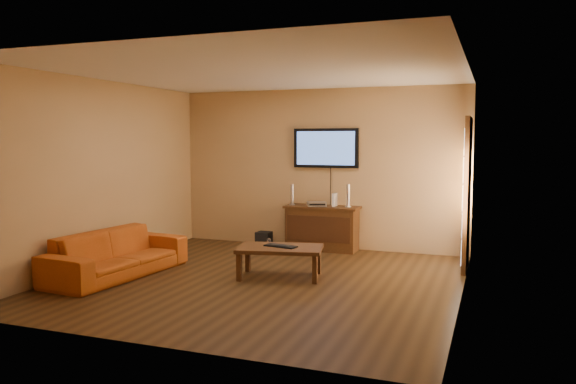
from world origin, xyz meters
The scene contains 14 objects.
ground_plane centered at (0.00, 0.00, 0.00)m, with size 5.00×5.00×0.00m, color black.
room_walls centered at (0.00, 0.62, 1.69)m, with size 5.00×5.00×5.00m.
french_door centered at (2.46, 1.70, 1.05)m, with size 0.07×1.02×2.22m.
media_console centered at (0.14, 2.26, 0.37)m, with size 1.24×0.47×0.74m.
television centered at (0.14, 2.45, 1.70)m, with size 1.12×0.08×0.66m.
coffee_table centered at (0.16, 0.24, 0.37)m, with size 1.23×0.89×0.42m.
sofa centered at (-1.94, -0.44, 0.41)m, with size 2.08×0.61×0.81m, color #AD4913.
speaker_left centered at (-0.39, 2.24, 0.90)m, with size 0.10×0.10×0.35m.
speaker_right centered at (0.58, 2.25, 0.91)m, with size 0.10×0.10×0.38m.
av_receiver centered at (0.04, 2.23, 0.78)m, with size 0.31×0.22×0.07m, color silver.
game_console centered at (0.34, 2.29, 0.85)m, with size 0.04×0.16×0.22m, color white.
subwoofer centered at (-0.94, 2.29, 0.12)m, with size 0.24×0.24×0.24m, color black.
bottle centered at (-0.69, 1.92, 0.10)m, with size 0.07×0.07×0.21m.
keyboard centered at (0.17, 0.24, 0.43)m, with size 0.47×0.25×0.03m.
Camera 1 is at (2.83, -6.64, 1.84)m, focal length 35.00 mm.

